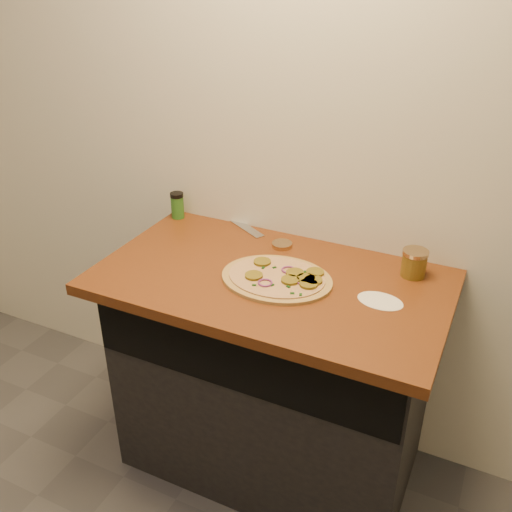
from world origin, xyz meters
The scene contains 8 objects.
cabinet centered at (0.00, 1.45, 0.43)m, with size 1.10×0.60×0.86m, color black.
countertop centered at (0.00, 1.42, 0.88)m, with size 1.20×0.70×0.04m, color brown.
pizza centered at (0.03, 1.40, 0.91)m, with size 0.39×0.39×0.03m.
chefs_knife centered at (-0.31, 1.76, 0.91)m, with size 0.27×0.18×0.02m.
mason_jar_lid centered at (-0.05, 1.63, 0.91)m, with size 0.08×0.08×0.02m, color tan.
salsa_jar centered at (0.44, 1.63, 0.95)m, with size 0.09×0.09×0.10m.
spice_shaker centered at (-0.55, 1.69, 0.96)m, with size 0.05×0.05×0.11m.
flour_spill centered at (0.38, 1.42, 0.90)m, with size 0.15×0.15×0.00m, color white.
Camera 1 is at (0.68, -0.13, 1.89)m, focal length 40.00 mm.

